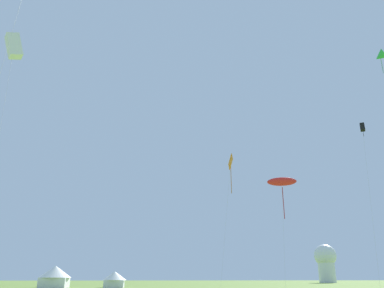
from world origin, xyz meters
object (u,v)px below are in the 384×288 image
object	(u,v)px
festival_tent_left	(114,279)
festival_tent_center	(55,276)
kite_red_parafoil	(282,182)
kite_orange_diamond	(231,164)
kite_green_delta	(380,56)
kite_black_box	(362,128)
kite_white_box	(14,46)
observatory_dome	(326,261)

from	to	relation	value
festival_tent_left	festival_tent_center	bearing A→B (deg)	180.00
kite_red_parafoil	kite_orange_diamond	size ratio (longest dim) A/B	0.72
kite_green_delta	kite_black_box	distance (m)	14.42
kite_white_box	kite_green_delta	bearing A→B (deg)	1.49
kite_white_box	festival_tent_left	bearing A→B (deg)	67.18
kite_black_box	kite_green_delta	bearing A→B (deg)	-106.84
kite_black_box	kite_white_box	distance (m)	50.27
kite_white_box	kite_red_parafoil	bearing A→B (deg)	21.78
kite_black_box	festival_tent_center	distance (m)	52.57
kite_green_delta	kite_red_parafoil	xyz separation A→B (m)	(-9.82, 12.58, -13.51)
kite_black_box	festival_tent_center	size ratio (longest dim) A/B	4.98
festival_tent_left	observatory_dome	world-z (taller)	observatory_dome
festival_tent_center	kite_white_box	bearing A→B (deg)	-93.40
festival_tent_left	kite_green_delta	bearing A→B (deg)	-35.08
observatory_dome	kite_orange_diamond	bearing A→B (deg)	-125.53
kite_black_box	festival_tent_left	size ratio (longest dim) A/B	6.63
kite_white_box	festival_tent_left	world-z (taller)	kite_white_box
kite_green_delta	festival_tent_center	world-z (taller)	kite_green_delta
festival_tent_left	observatory_dome	distance (m)	76.18
observatory_dome	kite_white_box	bearing A→B (deg)	-131.53
festival_tent_left	kite_black_box	bearing A→B (deg)	-15.65
kite_green_delta	kite_black_box	bearing A→B (deg)	73.16
observatory_dome	kite_green_delta	bearing A→B (deg)	-107.04
kite_black_box	kite_red_parafoil	bearing A→B (deg)	-177.71
kite_red_parafoil	kite_black_box	xyz separation A→B (m)	(13.79, 0.55, 9.04)
kite_white_box	observatory_dome	xyz separation A→B (m)	(67.00, 75.65, -19.98)
kite_green_delta	kite_white_box	world-z (taller)	kite_green_delta
kite_orange_diamond	festival_tent_center	bearing A→B (deg)	173.77
kite_green_delta	festival_tent_center	size ratio (longest dim) A/B	5.91
kite_black_box	kite_white_box	bearing A→B (deg)	-163.48
kite_green_delta	kite_orange_diamond	size ratio (longest dim) A/B	1.37
kite_orange_diamond	festival_tent_left	xyz separation A→B (m)	(-18.15, 2.96, -18.03)
kite_red_parafoil	kite_white_box	size ratio (longest dim) A/B	0.56
kite_red_parafoil	kite_white_box	bearing A→B (deg)	-158.22
kite_red_parafoil	observatory_dome	xyz separation A→B (m)	(32.66, 61.93, -8.49)
kite_white_box	kite_orange_diamond	bearing A→B (deg)	37.40
kite_black_box	observatory_dome	size ratio (longest dim) A/B	2.26
kite_red_parafoil	observatory_dome	bearing A→B (deg)	62.19
kite_white_box	observatory_dome	size ratio (longest dim) A/B	2.54
kite_green_delta	kite_red_parafoil	bearing A→B (deg)	127.98
kite_orange_diamond	kite_white_box	xyz separation A→B (m)	(-28.60, -21.86, 6.63)
kite_white_box	festival_tent_left	xyz separation A→B (m)	(10.45, 24.83, -24.66)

